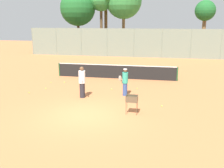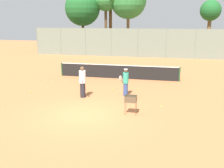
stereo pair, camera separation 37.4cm
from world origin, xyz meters
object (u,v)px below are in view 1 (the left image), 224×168
object	(u,v)px
tennis_net	(116,71)
parked_car	(106,49)
player_white_outfit	(82,82)
ball_cart	(132,100)
player_red_cap	(125,82)

from	to	relation	value
tennis_net	parked_car	distance (m)	14.82
tennis_net	player_white_outfit	xyz separation A→B (m)	(-0.99, -5.36, 0.38)
tennis_net	ball_cart	world-z (taller)	tennis_net
tennis_net	ball_cart	bearing A→B (deg)	-74.02
tennis_net	player_white_outfit	size ratio (longest dim) A/B	5.09
player_white_outfit	parked_car	size ratio (longest dim) A/B	0.44
player_white_outfit	ball_cart	distance (m)	3.79
tennis_net	player_red_cap	distance (m)	4.68
player_red_cap	ball_cart	bearing A→B (deg)	39.93
player_red_cap	parked_car	xyz separation A→B (m)	(-5.33, 18.74, -0.18)
ball_cart	parked_car	world-z (taller)	parked_car
parked_car	player_white_outfit	bearing A→B (deg)	-81.44
player_red_cap	ball_cart	world-z (taller)	player_red_cap
ball_cart	tennis_net	bearing A→B (deg)	105.98
player_white_outfit	ball_cart	xyz separation A→B (m)	(3.13, -2.12, -0.25)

